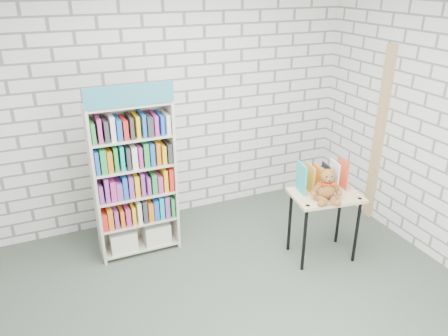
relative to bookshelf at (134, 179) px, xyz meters
name	(u,v)px	position (x,y,z in m)	size (l,w,h in m)	color
ground	(240,313)	(0.58, -1.36, -0.85)	(4.50, 4.50, 0.00)	#414D42
room_shell	(244,123)	(0.58, -1.36, 0.93)	(4.52, 4.02, 2.81)	silver
bookshelf	(134,179)	(0.00, 0.00, 0.00)	(0.83, 0.32, 1.87)	beige
display_table	(325,203)	(1.75, -0.90, -0.22)	(0.75, 0.57, 0.74)	#D6B780
table_books	(322,177)	(1.77, -0.78, 0.03)	(0.51, 0.28, 0.29)	#28A9B0
teddy_bear	(327,187)	(1.68, -0.99, 0.02)	(0.31, 0.30, 0.33)	brown
door_trim	(379,136)	(2.81, -0.41, 0.20)	(0.05, 0.12, 2.10)	tan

